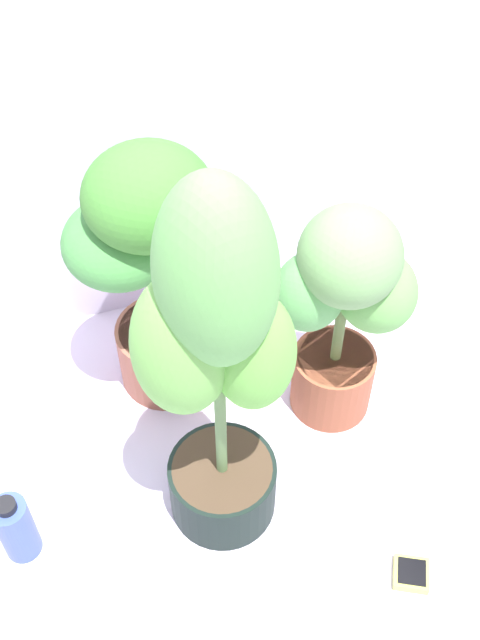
{
  "coord_description": "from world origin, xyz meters",
  "views": [
    {
      "loc": [
        -0.27,
        -0.76,
        1.74
      ],
      "look_at": [
        0.11,
        0.34,
        0.41
      ],
      "focal_mm": 43.57,
      "sensor_mm": 36.0,
      "label": 1
    }
  ],
  "objects_px": {
    "potted_plant_back_right": "(344,304)",
    "nutrient_bottle": "(16,528)",
    "potted_plant_center": "(215,359)",
    "hygrometer_box": "(411,574)",
    "potted_plant_back_center": "(146,260)"
  },
  "relations": [
    {
      "from": "potted_plant_back_right",
      "to": "nutrient_bottle",
      "type": "relative_size",
      "value": 3.14
    },
    {
      "from": "potted_plant_center",
      "to": "nutrient_bottle",
      "type": "bearing_deg",
      "value": 175.08
    },
    {
      "from": "potted_plant_center",
      "to": "hygrometer_box",
      "type": "bearing_deg",
      "value": -42.15
    },
    {
      "from": "potted_plant_back_center",
      "to": "potted_plant_back_right",
      "type": "bearing_deg",
      "value": -29.89
    },
    {
      "from": "potted_plant_back_center",
      "to": "hygrometer_box",
      "type": "height_order",
      "value": "potted_plant_back_center"
    },
    {
      "from": "hygrometer_box",
      "to": "potted_plant_center",
      "type": "bearing_deg",
      "value": 165.68
    },
    {
      "from": "potted_plant_center",
      "to": "potted_plant_back_right",
      "type": "distance_m",
      "value": 0.46
    },
    {
      "from": "potted_plant_center",
      "to": "hygrometer_box",
      "type": "height_order",
      "value": "potted_plant_center"
    },
    {
      "from": "potted_plant_center",
      "to": "potted_plant_back_right",
      "type": "relative_size",
      "value": 1.52
    },
    {
      "from": "hygrometer_box",
      "to": "nutrient_bottle",
      "type": "bearing_deg",
      "value": -175.74
    },
    {
      "from": "hygrometer_box",
      "to": "nutrient_bottle",
      "type": "height_order",
      "value": "nutrient_bottle"
    },
    {
      "from": "potted_plant_back_right",
      "to": "nutrient_bottle",
      "type": "height_order",
      "value": "potted_plant_back_right"
    },
    {
      "from": "potted_plant_back_center",
      "to": "hygrometer_box",
      "type": "xyz_separation_m",
      "value": [
        0.39,
        -0.76,
        -0.43
      ]
    },
    {
      "from": "potted_plant_back_right",
      "to": "potted_plant_back_center",
      "type": "distance_m",
      "value": 0.48
    },
    {
      "from": "hygrometer_box",
      "to": "nutrient_bottle",
      "type": "relative_size",
      "value": 0.51
    }
  ]
}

